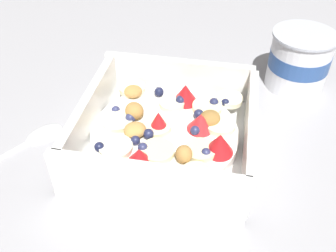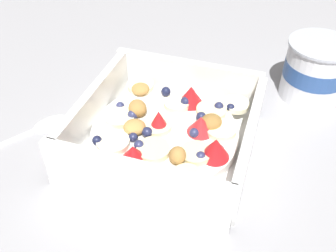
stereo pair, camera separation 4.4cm
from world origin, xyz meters
name	(u,v)px [view 1 (the left image)]	position (x,y,z in m)	size (l,w,h in m)	color
ground_plane	(165,145)	(0.00, 0.00, 0.00)	(2.40, 2.40, 0.00)	#9E9EA3
fruit_bowl	(169,132)	(0.00, 0.00, 0.02)	(0.20, 0.20, 0.06)	white
spoon	(24,142)	(-0.17, -0.03, 0.00)	(0.11, 0.15, 0.01)	silver
yogurt_cup	(299,60)	(0.16, 0.16, 0.04)	(0.09, 0.09, 0.08)	white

